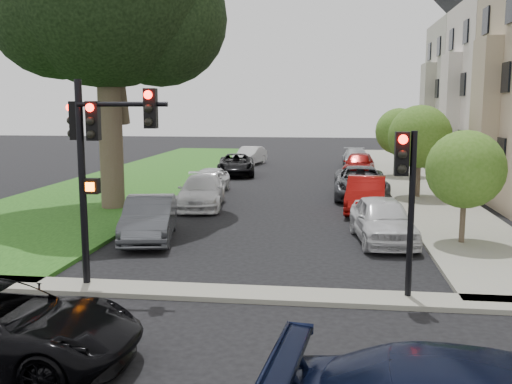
# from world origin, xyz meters

# --- Properties ---
(ground) EXTENTS (140.00, 140.00, 0.00)m
(ground) POSITION_xyz_m (0.00, 0.00, 0.00)
(ground) COLOR black
(ground) RESTS_ON ground
(grass_strip) EXTENTS (8.00, 44.00, 0.12)m
(grass_strip) POSITION_xyz_m (-9.00, 24.00, 0.06)
(grass_strip) COLOR #1B4114
(grass_strip) RESTS_ON ground
(sidewalk_right) EXTENTS (3.50, 44.00, 0.12)m
(sidewalk_right) POSITION_xyz_m (6.75, 24.00, 0.06)
(sidewalk_right) COLOR gray
(sidewalk_right) RESTS_ON ground
(sidewalk_cross) EXTENTS (60.00, 1.00, 0.12)m
(sidewalk_cross) POSITION_xyz_m (0.00, 2.00, 0.06)
(sidewalk_cross) COLOR gray
(sidewalk_cross) RESTS_ON ground
(house_d) EXTENTS (7.70, 7.55, 15.97)m
(house_d) POSITION_xyz_m (12.45, 30.50, 6.93)
(house_d) COLOR #AAA496
(house_d) RESTS_ON ground
(small_tree_a) EXTENTS (2.43, 2.43, 3.65)m
(small_tree_a) POSITION_xyz_m (6.20, 7.67, 2.43)
(small_tree_a) COLOR brown
(small_tree_a) RESTS_ON ground
(small_tree_b) EXTENTS (2.95, 2.95, 4.43)m
(small_tree_b) POSITION_xyz_m (6.20, 16.92, 2.95)
(small_tree_b) COLOR brown
(small_tree_b) RESTS_ON ground
(small_tree_c) EXTENTS (2.84, 2.84, 4.25)m
(small_tree_c) POSITION_xyz_m (6.20, 25.22, 2.83)
(small_tree_c) COLOR brown
(small_tree_c) RESTS_ON ground
(traffic_signal_main) EXTENTS (2.44, 0.63, 4.99)m
(traffic_signal_main) POSITION_xyz_m (-3.41, 2.23, 3.44)
(traffic_signal_main) COLOR black
(traffic_signal_main) RESTS_ON ground
(traffic_signal_secondary) EXTENTS (0.48, 0.38, 3.84)m
(traffic_signal_secondary) POSITION_xyz_m (3.70, 2.19, 2.68)
(traffic_signal_secondary) COLOR black
(traffic_signal_secondary) RESTS_ON ground
(car_parked_0) EXTENTS (2.19, 4.48, 1.47)m
(car_parked_0) POSITION_xyz_m (3.76, 7.86, 0.74)
(car_parked_0) COLOR silver
(car_parked_0) RESTS_ON ground
(car_parked_1) EXTENTS (1.96, 4.55, 1.46)m
(car_parked_1) POSITION_xyz_m (3.56, 13.24, 0.73)
(car_parked_1) COLOR maroon
(car_parked_1) RESTS_ON ground
(car_parked_2) EXTENTS (2.53, 5.40, 1.49)m
(car_parked_2) POSITION_xyz_m (3.52, 16.85, 0.75)
(car_parked_2) COLOR #3F4247
(car_parked_2) RESTS_ON ground
(car_parked_3) EXTENTS (2.37, 4.69, 1.53)m
(car_parked_3) POSITION_xyz_m (3.85, 25.41, 0.77)
(car_parked_3) COLOR maroon
(car_parked_3) RESTS_ON ground
(car_parked_4) EXTENTS (2.00, 4.58, 1.31)m
(car_parked_4) POSITION_xyz_m (3.95, 31.26, 0.66)
(car_parked_4) COLOR #999BA0
(car_parked_4) RESTS_ON ground
(car_parked_5) EXTENTS (2.34, 4.55, 1.43)m
(car_parked_5) POSITION_xyz_m (-3.81, 7.19, 0.71)
(car_parked_5) COLOR #3F4247
(car_parked_5) RESTS_ON ground
(car_parked_6) EXTENTS (2.45, 4.89, 1.36)m
(car_parked_6) POSITION_xyz_m (-3.48, 13.39, 0.68)
(car_parked_6) COLOR silver
(car_parked_6) RESTS_ON ground
(car_parked_7) EXTENTS (1.70, 3.88, 1.30)m
(car_parked_7) POSITION_xyz_m (-4.00, 17.51, 0.65)
(car_parked_7) COLOR silver
(car_parked_7) RESTS_ON ground
(car_parked_8) EXTENTS (2.94, 5.18, 1.36)m
(car_parked_8) POSITION_xyz_m (-3.85, 25.01, 0.68)
(car_parked_8) COLOR black
(car_parked_8) RESTS_ON ground
(car_parked_9) EXTENTS (2.22, 4.28, 1.34)m
(car_parked_9) POSITION_xyz_m (-3.90, 31.70, 0.67)
(car_parked_9) COLOR silver
(car_parked_9) RESTS_ON ground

